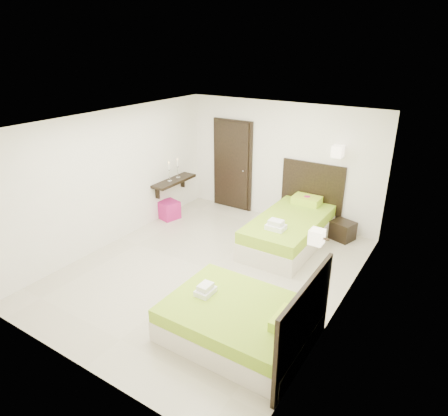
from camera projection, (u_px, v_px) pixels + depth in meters
The scene contains 7 objects.
floor at pixel (210, 270), 7.07m from camera, with size 5.50×5.50×0.00m, color beige.
bed_single at pixel (291, 228), 7.87m from camera, with size 1.36×2.27×1.88m.
bed_double at pixel (242, 321), 5.33m from camera, with size 1.91×1.62×1.57m.
nightstand at pixel (343, 230), 8.10m from camera, with size 0.43×0.38×0.38m, color black.
ottoman at pixel (169, 210), 9.07m from camera, with size 0.40×0.40×0.40m, color #9E155B.
door at pixel (232, 165), 9.36m from camera, with size 1.02×0.15×2.14m.
console_shelf at pixel (174, 181), 9.04m from camera, with size 0.35×1.20×0.78m.
Camera 1 is at (3.50, -5.01, 3.73)m, focal length 32.00 mm.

